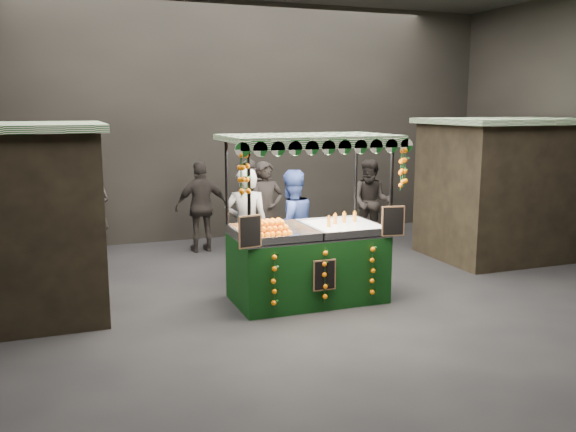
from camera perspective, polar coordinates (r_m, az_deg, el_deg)
name	(u,v)px	position (r m, az deg, el deg)	size (l,w,h in m)	color
ground	(325,303)	(8.99, 3.49, -8.10)	(12.00, 12.00, 0.00)	black
market_hall	(328,64)	(8.56, 3.74, 13.94)	(12.10, 10.10, 5.05)	black
neighbour_stall_right	(507,187)	(12.28, 19.70, 2.52)	(3.00, 2.20, 2.60)	black
juice_stall	(309,251)	(8.91, 1.96, -3.23)	(2.50, 1.47, 2.42)	black
vendor_grey	(247,227)	(9.68, -3.88, -1.01)	(0.80, 0.66, 1.89)	slate
vendor_blue	(291,226)	(9.94, 0.27, -0.89)	(0.98, 0.82, 1.82)	navy
shopper_0	(266,211)	(11.31, -2.04, 0.47)	(0.70, 0.48, 1.83)	black
shopper_1	(371,202)	(12.66, 7.75, 1.28)	(1.08, 1.03, 1.76)	black
shopper_2	(202,207)	(12.07, -8.02, 0.87)	(1.06, 0.47, 1.78)	black
shopper_3	(258,208)	(12.38, -2.85, 0.79)	(1.06, 1.19, 1.60)	#2A2322
shopper_4	(26,229)	(11.29, -23.20, -1.11)	(0.84, 0.65, 1.54)	black
shopper_5	(479,207)	(13.12, 17.35, 0.79)	(0.87, 1.53, 1.57)	black
shopper_6	(247,202)	(12.61, -3.80, 1.28)	(0.54, 0.71, 1.75)	#2A2522
shopper_7	(96,211)	(12.49, -17.40, 0.48)	(0.70, 0.69, 1.63)	#2C2723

